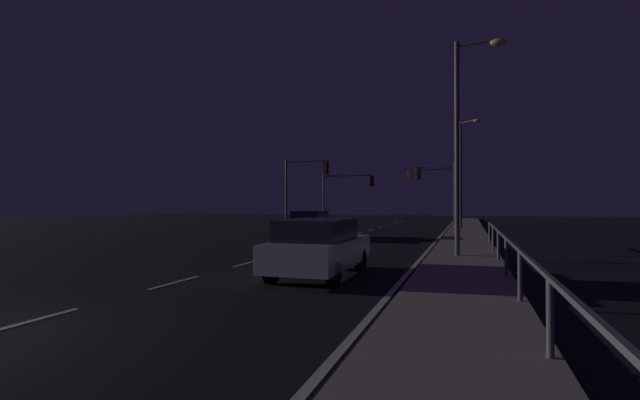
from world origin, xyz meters
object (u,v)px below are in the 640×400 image
object	(u,v)px
car	(319,247)
traffic_light_near_right	(347,188)
street_lamp_far_end	(463,164)
traffic_light_mid_left	(434,183)
traffic_light_mid_right	(304,180)
traffic_light_far_center	(437,182)
street_lamp_corner	(464,128)
car_oncoming	(309,224)

from	to	relation	value
car	traffic_light_near_right	distance (m)	29.56
car	street_lamp_far_end	xyz separation A→B (m)	(3.47, 23.52, 4.08)
traffic_light_mid_left	traffic_light_mid_right	size ratio (longest dim) A/B	0.95
traffic_light_far_center	street_lamp_far_end	size ratio (longest dim) A/B	0.64
traffic_light_mid_left	traffic_light_far_center	xyz separation A→B (m)	(0.45, -3.25, -0.08)
traffic_light_mid_left	traffic_light_mid_right	distance (m)	12.67
car	traffic_light_mid_left	size ratio (longest dim) A/B	0.86
car	traffic_light_far_center	xyz separation A→B (m)	(1.43, 25.82, 2.87)
traffic_light_mid_left	street_lamp_corner	world-z (taller)	street_lamp_corner
car	street_lamp_corner	size ratio (longest dim) A/B	0.58
car_oncoming	traffic_light_mid_left	xyz separation A→B (m)	(5.86, 16.15, 2.95)
car_oncoming	traffic_light_near_right	xyz separation A→B (m)	(-1.93, 15.72, 2.62)
traffic_light_mid_left	street_lamp_corner	xyz separation A→B (m)	(2.70, -23.76, 0.92)
car_oncoming	street_lamp_far_end	size ratio (longest dim) A/B	0.56
traffic_light_mid_left	traffic_light_far_center	bearing A→B (deg)	-82.12
traffic_light_mid_left	traffic_light_mid_right	bearing A→B (deg)	-133.59
car_oncoming	traffic_light_mid_right	xyz separation A→B (m)	(-2.87, 6.97, 2.95)
car_oncoming	traffic_light_mid_right	bearing A→B (deg)	112.40
car	car_oncoming	distance (m)	13.81
traffic_light_mid_right	traffic_light_far_center	size ratio (longest dim) A/B	1.06
car_oncoming	traffic_light_far_center	world-z (taller)	traffic_light_far_center
traffic_light_far_center	traffic_light_near_right	distance (m)	8.71
car	street_lamp_corner	world-z (taller)	street_lamp_corner
car	traffic_light_far_center	bearing A→B (deg)	86.82
traffic_light_far_center	street_lamp_corner	distance (m)	20.66
traffic_light_mid_left	traffic_light_near_right	size ratio (longest dim) A/B	1.05
car_oncoming	street_lamp_corner	world-z (taller)	street_lamp_corner
traffic_light_far_center	traffic_light_mid_left	bearing A→B (deg)	97.88
traffic_light_near_right	traffic_light_mid_right	bearing A→B (deg)	-96.16
car	traffic_light_near_right	size ratio (longest dim) A/B	0.91
traffic_light_mid_left	traffic_light_far_center	world-z (taller)	traffic_light_mid_left
traffic_light_mid_right	traffic_light_far_center	bearing A→B (deg)	32.84
traffic_light_near_right	street_lamp_corner	distance (m)	25.62
traffic_light_near_right	traffic_light_far_center	bearing A→B (deg)	-18.91
traffic_light_mid_left	traffic_light_mid_right	xyz separation A→B (m)	(-8.73, -9.18, 0.00)
street_lamp_far_end	car_oncoming	bearing A→B (deg)	-128.22
traffic_light_mid_right	street_lamp_corner	xyz separation A→B (m)	(11.43, -14.59, 0.92)
traffic_light_mid_right	traffic_light_far_center	xyz separation A→B (m)	(9.18, 5.93, -0.08)
car_oncoming	street_lamp_far_end	distance (m)	14.09
street_lamp_corner	traffic_light_mid_right	bearing A→B (deg)	128.08
traffic_light_mid_left	traffic_light_near_right	distance (m)	7.81
traffic_light_mid_right	traffic_light_mid_left	bearing A→B (deg)	46.41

